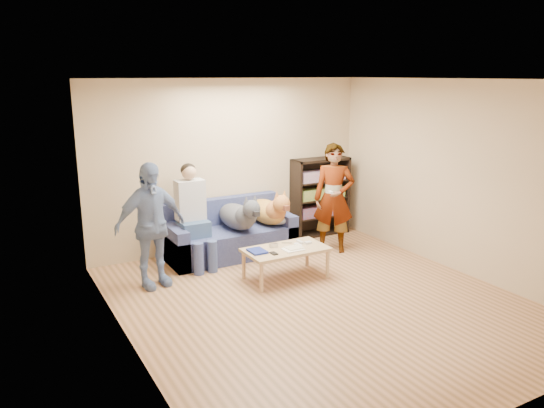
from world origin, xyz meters
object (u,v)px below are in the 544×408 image
person_seated (193,212)px  dog_tan (269,211)px  dog_gray (239,216)px  person_standing_right (334,198)px  sofa (228,237)px  notebook_blue (257,251)px  person_standing_left (150,226)px  camera_silver (274,245)px  bookshelf (320,195)px  coffee_table (286,252)px

person_seated → dog_tan: person_seated is taller
dog_gray → person_standing_right: bearing=-17.0°
sofa → person_seated: 0.78m
sofa → dog_tan: 0.73m
notebook_blue → dog_tan: size_ratio=0.22×
person_standing_left → person_seated: bearing=23.2°
person_standing_left → person_seated: size_ratio=1.10×
person_standing_left → camera_silver: (1.50, -0.49, -0.36)m
notebook_blue → person_seated: person_seated is taller
person_seated → bookshelf: 2.42m
person_standing_right → person_standing_left: size_ratio=1.03×
camera_silver → bookshelf: 2.15m
sofa → coffee_table: sofa is taller
person_seated → bookshelf: size_ratio=1.13×
person_standing_left → coffee_table: size_ratio=1.46×
person_standing_right → dog_tan: person_standing_right is taller
person_standing_left → sofa: person_standing_left is taller
sofa → coffee_table: 1.27m
person_seated → dog_gray: 0.71m
sofa → dog_tan: bearing=-12.7°
person_standing_right → person_standing_left: bearing=-143.2°
person_standing_right → dog_tan: bearing=-172.1°
person_standing_right → sofa: size_ratio=0.87×
notebook_blue → bookshelf: 2.41m
dog_gray → coffee_table: size_ratio=1.14×
sofa → dog_tan: size_ratio=1.63×
person_standing_right → camera_silver: bearing=-122.5°
notebook_blue → camera_silver: camera_silver is taller
person_standing_left → bookshelf: (3.15, 0.86, -0.13)m
notebook_blue → dog_gray: bearing=77.0°
bookshelf → notebook_blue: bearing=-143.6°
sofa → person_seated: person_seated is taller
person_standing_right → person_standing_left: person_standing_right is taller
notebook_blue → sofa: (0.13, 1.19, -0.15)m
dog_tan → bookshelf: bearing=17.7°
bookshelf → person_standing_left: bearing=-164.7°
person_standing_left → camera_silver: bearing=-28.5°
person_standing_left → coffee_table: (1.62, -0.61, -0.43)m
dog_tan → coffee_table: (-0.36, -1.10, -0.26)m
sofa → dog_tan: dog_tan is taller
person_standing_right → sofa: (-1.48, 0.60, -0.55)m
dog_tan → bookshelf: bookshelf is taller
person_seated → camera_silver: bearing=-53.3°
person_standing_left → notebook_blue: 1.39m
camera_silver → person_seated: size_ratio=0.07×
person_standing_left → camera_silver: person_standing_left is taller
notebook_blue → person_seated: (-0.46, 1.07, 0.34)m
person_standing_right → camera_silver: (-1.33, -0.52, -0.38)m
person_standing_right → person_seated: bearing=-156.7°
person_standing_left → notebook_blue: person_standing_left is taller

